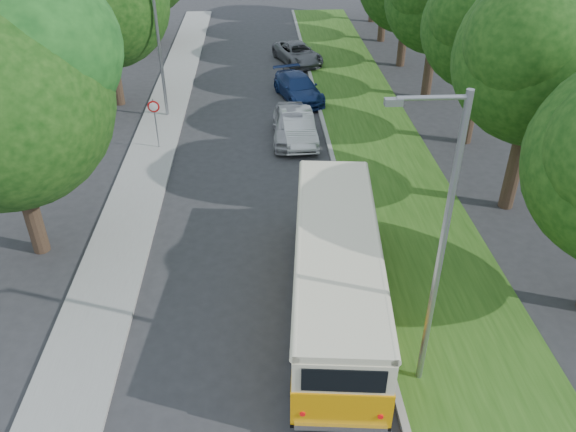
{
  "coord_description": "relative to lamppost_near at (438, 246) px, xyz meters",
  "views": [
    {
      "loc": [
        0.29,
        -12.51,
        11.68
      ],
      "look_at": [
        1.16,
        3.4,
        1.5
      ],
      "focal_mm": 35.0,
      "sensor_mm": 36.0,
      "label": 1
    }
  ],
  "objects": [
    {
      "name": "ground",
      "position": [
        -4.21,
        2.5,
        -4.37
      ],
      "size": [
        120.0,
        120.0,
        0.0
      ],
      "primitive_type": "plane",
      "color": "#2C2C2F",
      "rests_on": "ground"
    },
    {
      "name": "curb",
      "position": [
        -0.61,
        7.5,
        -4.29
      ],
      "size": [
        0.2,
        70.0,
        0.15
      ],
      "primitive_type": "cube",
      "color": "gray",
      "rests_on": "ground"
    },
    {
      "name": "grass_verge",
      "position": [
        1.74,
        7.5,
        -4.3
      ],
      "size": [
        4.5,
        70.0,
        0.13
      ],
      "primitive_type": "cube",
      "color": "#274F15",
      "rests_on": "ground"
    },
    {
      "name": "sidewalk",
      "position": [
        -9.01,
        7.5,
        -4.31
      ],
      "size": [
        2.2,
        70.0,
        0.12
      ],
      "primitive_type": "cube",
      "color": "gray",
      "rests_on": "ground"
    },
    {
      "name": "lamppost_near",
      "position": [
        0.0,
        0.0,
        0.0
      ],
      "size": [
        1.71,
        0.16,
        8.0
      ],
      "color": "gray",
      "rests_on": "ground"
    },
    {
      "name": "lamppost_far",
      "position": [
        -8.91,
        18.5,
        -0.25
      ],
      "size": [
        1.71,
        0.16,
        7.5
      ],
      "color": "gray",
      "rests_on": "ground"
    },
    {
      "name": "warning_sign",
      "position": [
        -8.71,
        14.48,
        -2.66
      ],
      "size": [
        0.56,
        0.1,
        2.5
      ],
      "color": "gray",
      "rests_on": "ground"
    },
    {
      "name": "vintage_bus",
      "position": [
        -1.8,
        2.86,
        -2.97
      ],
      "size": [
        3.32,
        9.61,
        2.8
      ],
      "primitive_type": null,
      "rotation": [
        0.0,
        0.0,
        -0.1
      ],
      "color": "#FFA408",
      "rests_on": "ground"
    },
    {
      "name": "car_silver",
      "position": [
        -2.37,
        15.28,
        -3.6
      ],
      "size": [
        1.95,
        4.58,
        1.54
      ],
      "primitive_type": "imported",
      "rotation": [
        0.0,
        0.0,
        -0.03
      ],
      "color": "#A6A6AA",
      "rests_on": "ground"
    },
    {
      "name": "car_white",
      "position": [
        -2.07,
        15.15,
        -3.66
      ],
      "size": [
        1.77,
        4.39,
        1.42
      ],
      "primitive_type": "imported",
      "rotation": [
        0.0,
        0.0,
        0.06
      ],
      "color": "silver",
      "rests_on": "ground"
    },
    {
      "name": "car_blue",
      "position": [
        -1.64,
        20.69,
        -3.68
      ],
      "size": [
        3.07,
        5.05,
        1.37
      ],
      "primitive_type": "imported",
      "rotation": [
        0.0,
        0.0,
        0.26
      ],
      "color": "navy",
      "rests_on": "ground"
    },
    {
      "name": "car_grey",
      "position": [
        -1.21,
        27.42,
        -3.71
      ],
      "size": [
        3.58,
        5.16,
        1.31
      ],
      "primitive_type": "imported",
      "rotation": [
        0.0,
        0.0,
        0.33
      ],
      "color": "#5A5D62",
      "rests_on": "ground"
    }
  ]
}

